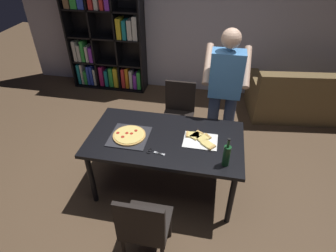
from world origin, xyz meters
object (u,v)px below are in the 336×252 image
(wine_bottle, at_px, (227,155))
(dining_table, at_px, (165,143))
(bookshelf, at_px, (105,40))
(pepperoni_pizza_on_tray, at_px, (129,136))
(kitchen_scissors, at_px, (153,152))
(chair_far_side, at_px, (179,110))
(person_serving_pizza, at_px, (224,91))
(couch, at_px, (303,99))
(chair_near_camera, at_px, (144,226))

(wine_bottle, bearing_deg, dining_table, 155.58)
(bookshelf, relative_size, pepperoni_pizza_on_tray, 4.69)
(kitchen_scissors, bearing_deg, wine_bottle, -3.08)
(pepperoni_pizza_on_tray, bearing_deg, chair_far_side, 68.86)
(person_serving_pizza, bearing_deg, chair_far_side, 159.25)
(bookshelf, bearing_deg, wine_bottle, -49.92)
(chair_far_side, distance_m, wine_bottle, 1.45)
(pepperoni_pizza_on_tray, bearing_deg, dining_table, 8.70)
(chair_far_side, relative_size, couch, 0.50)
(dining_table, distance_m, person_serving_pizza, 0.98)
(person_serving_pizza, relative_size, wine_bottle, 5.54)
(kitchen_scissors, bearing_deg, person_serving_pizza, 56.16)
(person_serving_pizza, bearing_deg, bookshelf, 142.87)
(chair_far_side, distance_m, pepperoni_pizza_on_tray, 1.11)
(chair_near_camera, xyz_separation_m, kitchen_scissors, (-0.08, 0.69, 0.24))
(bookshelf, bearing_deg, dining_table, -56.07)
(person_serving_pizza, bearing_deg, kitchen_scissors, -123.84)
(dining_table, distance_m, couch, 2.78)
(person_serving_pizza, bearing_deg, couch, 43.55)
(chair_near_camera, relative_size, wine_bottle, 2.85)
(chair_near_camera, distance_m, couch, 3.51)
(wine_bottle, bearing_deg, kitchen_scissors, 176.92)
(wine_bottle, bearing_deg, chair_far_side, 117.62)
(person_serving_pizza, distance_m, wine_bottle, 1.03)
(couch, distance_m, pepperoni_pizza_on_tray, 3.11)
(chair_near_camera, bearing_deg, chair_far_side, 90.00)
(kitchen_scissors, bearing_deg, bookshelf, 120.03)
(bookshelf, bearing_deg, pepperoni_pizza_on_tray, -63.59)
(kitchen_scissors, bearing_deg, couch, 48.49)
(dining_table, distance_m, kitchen_scissors, 0.28)
(kitchen_scissors, bearing_deg, dining_table, 73.30)
(chair_far_side, height_order, wine_bottle, wine_bottle)
(person_serving_pizza, bearing_deg, chair_near_camera, -109.17)
(dining_table, bearing_deg, pepperoni_pizza_on_tray, -171.30)
(chair_near_camera, distance_m, chair_far_side, 1.89)
(bookshelf, bearing_deg, couch, -6.33)
(chair_far_side, xyz_separation_m, wine_bottle, (0.65, -1.24, 0.36))
(dining_table, height_order, pepperoni_pizza_on_tray, pepperoni_pizza_on_tray)
(chair_near_camera, xyz_separation_m, bookshelf, (-1.60, 3.32, 0.40))
(person_serving_pizza, distance_m, kitchen_scissors, 1.21)
(wine_bottle, bearing_deg, bookshelf, 130.08)
(couch, height_order, bookshelf, bookshelf)
(bookshelf, bearing_deg, chair_near_camera, -64.31)
(dining_table, xyz_separation_m, chair_far_side, (0.00, 0.95, -0.16))
(wine_bottle, distance_m, kitchen_scissors, 0.74)
(couch, bearing_deg, bookshelf, 173.67)
(dining_table, xyz_separation_m, bookshelf, (-1.60, 2.38, 0.24))
(pepperoni_pizza_on_tray, bearing_deg, kitchen_scissors, -32.16)
(chair_near_camera, height_order, chair_far_side, same)
(chair_near_camera, distance_m, bookshelf, 3.71)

